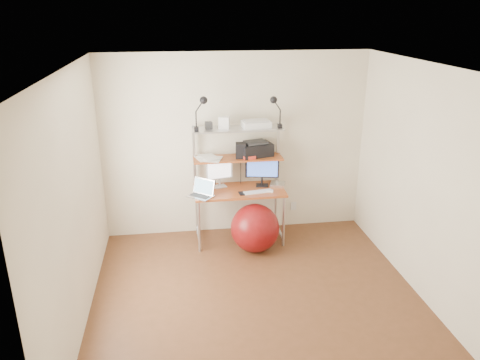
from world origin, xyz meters
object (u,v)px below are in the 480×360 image
object	(u,v)px
laptop	(202,192)
monitor_black	(262,170)
printer	(256,149)
exercise_ball	(255,228)
monitor_silver	(219,171)

from	to	relation	value
laptop	monitor_black	bearing A→B (deg)	57.11
laptop	printer	size ratio (longest dim) A/B	0.84
exercise_ball	laptop	bearing A→B (deg)	165.01
monitor_silver	monitor_black	world-z (taller)	monitor_black
monitor_black	printer	bearing A→B (deg)	156.60
monitor_silver	laptop	distance (m)	0.43
monitor_black	printer	world-z (taller)	printer
monitor_silver	exercise_ball	distance (m)	0.90
monitor_silver	monitor_black	xyz separation A→B (m)	(0.57, -0.04, 0.01)
monitor_silver	monitor_black	distance (m)	0.58
monitor_silver	laptop	world-z (taller)	monitor_silver
laptop	printer	world-z (taller)	printer
monitor_silver	printer	size ratio (longest dim) A/B	0.87
laptop	exercise_ball	xyz separation A→B (m)	(0.67, -0.18, -0.47)
printer	exercise_ball	size ratio (longest dim) A/B	0.75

